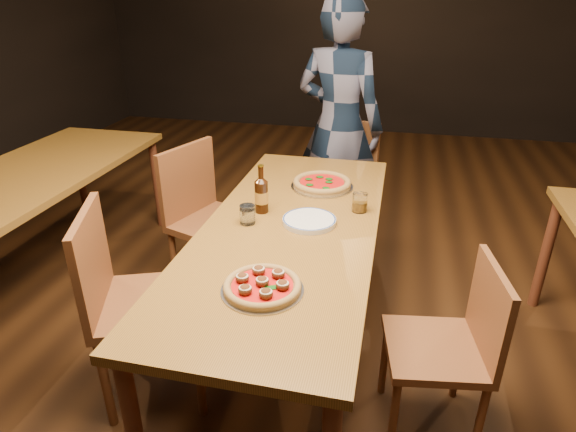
% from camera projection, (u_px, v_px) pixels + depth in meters
% --- Properties ---
extents(ground, '(9.00, 9.00, 0.00)m').
position_uv_depth(ground, '(290.00, 350.00, 2.58)').
color(ground, black).
extents(table_main, '(0.80, 2.00, 0.75)m').
position_uv_depth(table_main, '(290.00, 238.00, 2.29)').
color(table_main, brown).
rests_on(table_main, ground).
extents(table_left, '(0.80, 2.00, 0.75)m').
position_uv_depth(table_left, '(26.00, 186.00, 2.89)').
color(table_left, brown).
rests_on(table_left, ground).
extents(chair_main_nw, '(0.60, 0.60, 0.99)m').
position_uv_depth(chair_main_nw, '(151.00, 302.00, 2.14)').
color(chair_main_nw, brown).
rests_on(chair_main_nw, ground).
extents(chair_main_sw, '(0.58, 0.58, 0.97)m').
position_uv_depth(chair_main_sw, '(217.00, 222.00, 2.88)').
color(chair_main_sw, brown).
rests_on(chair_main_sw, ground).
extents(chair_main_e, '(0.45, 0.45, 0.84)m').
position_uv_depth(chair_main_e, '(435.00, 348.00, 1.97)').
color(chair_main_e, brown).
rests_on(chair_main_e, ground).
extents(chair_end, '(0.55, 0.55, 0.95)m').
position_uv_depth(chair_end, '(336.00, 185.00, 3.45)').
color(chair_end, brown).
rests_on(chair_end, ground).
extents(pizza_meatball, '(0.31, 0.31, 0.06)m').
position_uv_depth(pizza_meatball, '(262.00, 286.00, 1.76)').
color(pizza_meatball, '#B7B7BF').
rests_on(pizza_meatball, table_main).
extents(pizza_margherita, '(0.35, 0.35, 0.05)m').
position_uv_depth(pizza_margherita, '(322.00, 183.00, 2.67)').
color(pizza_margherita, '#B7B7BF').
rests_on(pizza_margherita, table_main).
extents(plate_stack, '(0.25, 0.25, 0.02)m').
position_uv_depth(plate_stack, '(309.00, 221.00, 2.27)').
color(plate_stack, white).
rests_on(plate_stack, table_main).
extents(beer_bottle, '(0.07, 0.07, 0.24)m').
position_uv_depth(beer_bottle, '(261.00, 196.00, 2.35)').
color(beer_bottle, black).
rests_on(beer_bottle, table_main).
extents(water_glass, '(0.07, 0.07, 0.09)m').
position_uv_depth(water_glass, '(247.00, 214.00, 2.25)').
color(water_glass, white).
rests_on(water_glass, table_main).
extents(amber_glass, '(0.08, 0.08, 0.09)m').
position_uv_depth(amber_glass, '(360.00, 202.00, 2.37)').
color(amber_glass, '#945C10').
rests_on(amber_glass, table_main).
extents(diner, '(0.73, 0.59, 1.75)m').
position_uv_depth(diner, '(339.00, 127.00, 3.36)').
color(diner, black).
rests_on(diner, ground).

